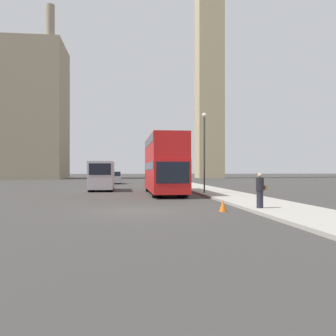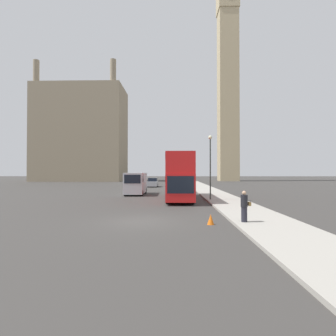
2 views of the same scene
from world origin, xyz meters
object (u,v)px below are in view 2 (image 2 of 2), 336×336
white_van (136,183)px  street_lamp (210,158)px  red_double_decker_bus (179,175)px  parked_sedan (153,183)px  pedestrian (244,206)px  clock_tower (228,62)px

white_van → street_lamp: 10.93m
red_double_decker_bus → street_lamp: bearing=-23.8°
red_double_decker_bus → parked_sedan: red_double_decker_bus is taller
white_van → parked_sedan: (0.74, 16.64, -0.68)m
red_double_decker_bus → pedestrian: 12.97m
clock_tower → parked_sedan: bearing=-122.7°
clock_tower → street_lamp: bearing=-103.4°
clock_tower → street_lamp: clock_tower is taller
white_van → pedestrian: size_ratio=3.43×
white_van → pedestrian: white_van is taller
red_double_decker_bus → pedestrian: (3.16, -12.48, -1.53)m
street_lamp → parked_sedan: (-7.38, 23.44, -3.39)m
pedestrian → parked_sedan: pedestrian is taller
red_double_decker_bus → pedestrian: bearing=-75.8°
clock_tower → parked_sedan: (-20.57, -31.99, -35.84)m
clock_tower → white_van: size_ratio=12.79×
clock_tower → red_double_decker_bus: (-16.13, -54.13, -34.09)m
parked_sedan → street_lamp: bearing=-72.5°
clock_tower → pedestrian: bearing=-101.0°
clock_tower → street_lamp: size_ratio=11.67×
white_van → street_lamp: bearing=-39.9°
pedestrian → street_lamp: street_lamp is taller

